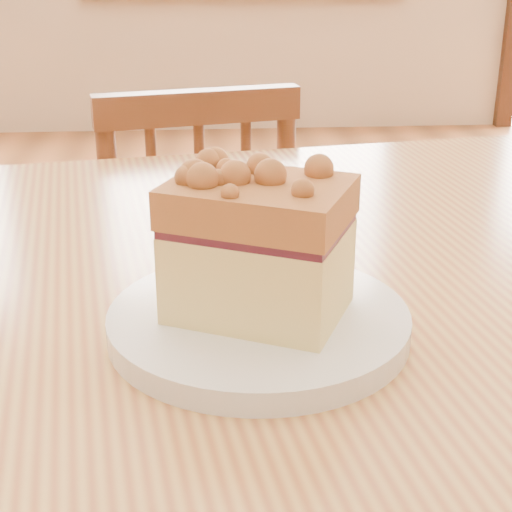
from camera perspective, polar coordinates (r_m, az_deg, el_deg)
The scene contains 4 objects.
cafe_table_main at distance 0.80m, azimuth -7.79°, elevation -7.36°, with size 1.34×1.00×0.75m.
cafe_chair_main at distance 1.53m, azimuth -4.92°, elevation -2.07°, with size 0.44×0.44×0.82m.
plate at distance 0.63m, azimuth 0.19°, elevation -4.90°, with size 0.24×0.24×0.02m.
cake_slice at distance 0.60m, azimuth 0.14°, elevation 1.01°, with size 0.17×0.15×0.12m.
Camera 1 is at (0.05, -0.44, 1.05)m, focal length 55.00 mm.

